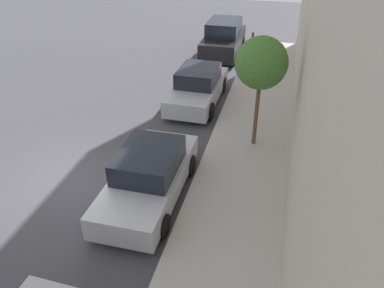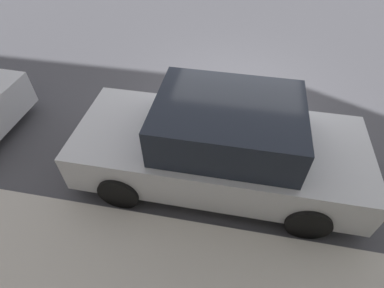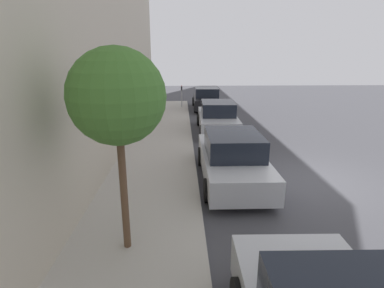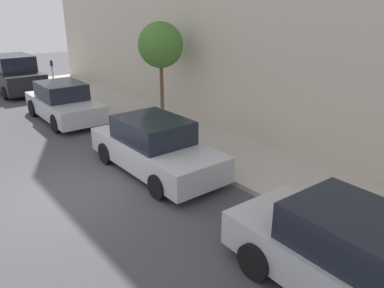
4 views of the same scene
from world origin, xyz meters
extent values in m
plane|color=#424247|center=(0.00, 0.00, 0.00)|extent=(60.00, 60.00, 0.00)
cube|color=#B7BABF|center=(2.43, -0.17, 0.56)|extent=(1.82, 4.51, 0.68)
cube|color=black|center=(2.43, -0.07, 1.22)|extent=(1.59, 2.11, 0.64)
cylinder|color=black|center=(1.58, 1.22, 0.32)|extent=(0.22, 0.64, 0.64)
cylinder|color=black|center=(3.28, 1.22, 0.32)|extent=(0.22, 0.64, 0.64)
cylinder|color=black|center=(1.58, -1.57, 0.32)|extent=(0.22, 0.64, 0.64)
cylinder|color=black|center=(3.28, -1.57, 0.32)|extent=(0.22, 0.64, 0.64)
camera|label=1|loc=(5.71, -8.16, 7.06)|focal=35.00mm
camera|label=2|loc=(5.71, 0.02, 4.10)|focal=28.00mm
camera|label=3|loc=(3.97, 8.45, 3.77)|focal=28.00mm
camera|label=4|loc=(-2.88, -8.49, 4.49)|focal=35.00mm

